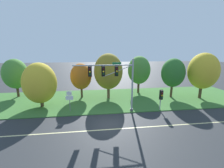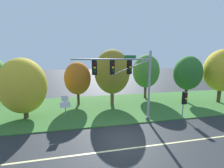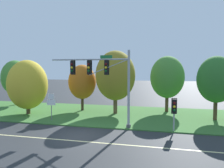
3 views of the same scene
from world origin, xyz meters
name	(u,v)px [view 3 (image 3 of 3)]	position (x,y,z in m)	size (l,w,h in m)	color
ground_plane	(81,136)	(0.00, 0.00, 0.00)	(160.00, 160.00, 0.00)	#282B2D
lane_stripe	(75,141)	(0.00, -1.20, 0.00)	(36.00, 0.16, 0.01)	beige
grass_verge	(107,114)	(0.00, 8.25, 0.05)	(48.00, 11.50, 0.10)	#386B2D
traffic_signal_mast	(103,75)	(1.05, 2.96, 4.74)	(7.53, 0.49, 6.88)	#9EA0A5
pedestrian_signal_near_kerb	(174,108)	(7.24, 2.69, 2.09)	(0.46, 0.55, 2.80)	#9EA0A5
route_sign_post	(51,103)	(-4.70, 3.87, 1.90)	(0.95, 0.08, 2.76)	slate
tree_nearest_road	(16,78)	(-14.45, 11.40, 4.04)	(3.97, 3.97, 6.44)	#423021
tree_left_of_mast	(28,85)	(-8.92, 6.17, 3.50)	(4.52, 4.52, 6.24)	#4C3823
tree_behind_signpost	(82,82)	(-3.57, 9.65, 3.67)	(3.44, 3.44, 5.74)	#423021
tree_mid_verge	(115,76)	(0.89, 8.73, 4.53)	(4.62, 4.62, 7.34)	brown
tree_tall_centre	(167,77)	(6.78, 11.20, 4.31)	(4.07, 4.07, 6.76)	#4C3823
tree_right_far	(216,80)	(11.55, 7.91, 4.24)	(3.79, 3.79, 6.53)	#4C3823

